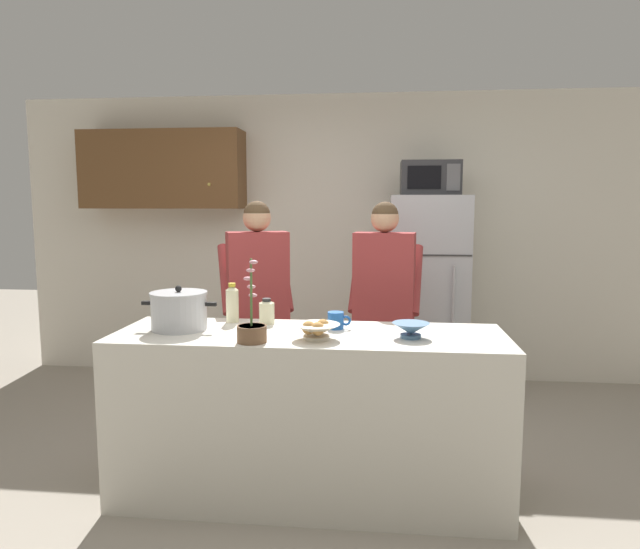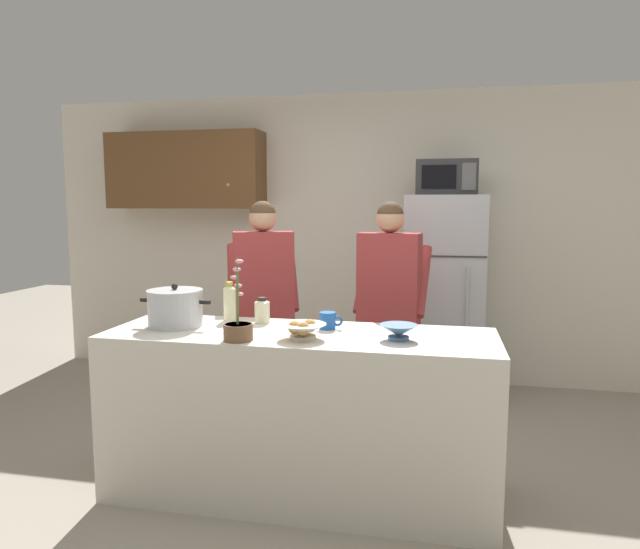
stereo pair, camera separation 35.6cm
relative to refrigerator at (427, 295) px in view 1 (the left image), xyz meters
The scene contains 14 objects.
ground_plane 2.18m from the refrigerator, 112.83° to the right, with size 14.00×14.00×0.00m, color #9E9384.
back_wall_unit 1.24m from the refrigerator, 158.10° to the left, with size 6.00×0.48×2.60m.
kitchen_island 2.04m from the refrigerator, 112.83° to the right, with size 2.11×0.68×0.92m, color silver.
refrigerator is the anchor object (origin of this frame).
microwave 0.98m from the refrigerator, 89.93° to the right, with size 0.48×0.37×0.28m.
person_near_pot 1.61m from the refrigerator, 141.06° to the right, with size 0.60×0.54×1.63m.
person_by_sink 1.02m from the refrigerator, 111.81° to the right, with size 0.54×0.46×1.63m.
cooking_pot 2.38m from the refrigerator, 129.32° to the right, with size 0.42×0.31×0.25m.
coffee_mug 1.85m from the refrigerator, 110.30° to the right, with size 0.13×0.09×0.10m.
bread_bowl 2.13m from the refrigerator, 109.92° to the right, with size 0.25×0.25×0.10m.
empty_bowl 1.93m from the refrigerator, 97.13° to the right, with size 0.19×0.19×0.08m.
bottle_near_edge 2.06m from the refrigerator, 128.07° to the right, with size 0.07×0.07×0.23m.
bottle_mid_counter 1.96m from the refrigerator, 122.70° to the right, with size 0.09×0.09×0.15m.
potted_orchid 2.34m from the refrigerator, 116.49° to the right, with size 0.15×0.15×0.42m.
Camera 1 is at (0.37, -2.97, 1.61)m, focal length 31.73 mm.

